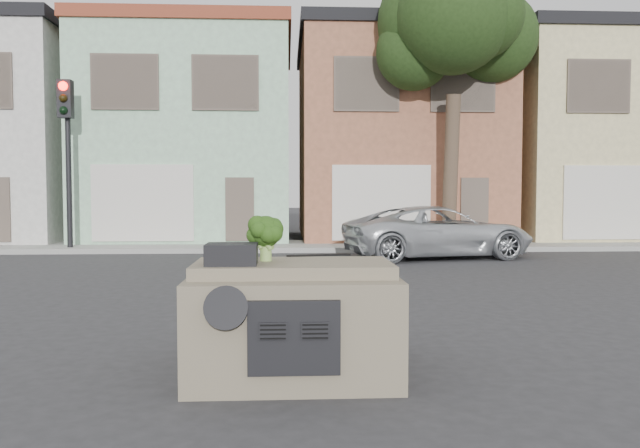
{
  "coord_description": "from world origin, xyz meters",
  "views": [
    {
      "loc": [
        -0.06,
        -9.23,
        1.81
      ],
      "look_at": [
        0.46,
        0.5,
        1.3
      ],
      "focal_mm": 35.0,
      "sensor_mm": 36.0,
      "label": 1
    }
  ],
  "objects": [
    {
      "name": "traffic_signal",
      "position": [
        -6.5,
        9.5,
        2.55
      ],
      "size": [
        0.4,
        0.4,
        5.1
      ],
      "primitive_type": "cube",
      "color": "black",
      "rests_on": "ground"
    },
    {
      "name": "car_dashboard",
      "position": [
        0.0,
        -3.0,
        0.56
      ],
      "size": [
        2.0,
        1.8,
        1.12
      ],
      "primitive_type": "cube",
      "color": "#736854",
      "rests_on": "ground"
    },
    {
      "name": "silver_pickup",
      "position": [
        4.06,
        7.46,
        0.0
      ],
      "size": [
        5.45,
        3.27,
        1.42
      ],
      "primitive_type": "imported",
      "rotation": [
        0.0,
        0.0,
        1.76
      ],
      "color": "silver",
      "rests_on": "ground"
    },
    {
      "name": "wiper_arm",
      "position": [
        0.28,
        -2.62,
        1.13
      ],
      "size": [
        0.69,
        0.15,
        0.02
      ],
      "primitive_type": "cube",
      "rotation": [
        0.0,
        0.0,
        0.17
      ],
      "color": "black",
      "rests_on": "car_dashboard"
    },
    {
      "name": "broccoli",
      "position": [
        -0.27,
        -3.04,
        1.35
      ],
      "size": [
        0.43,
        0.43,
        0.46
      ],
      "primitive_type": "cube",
      "rotation": [
        0.0,
        0.0,
        6.14
      ],
      "color": "#1F3B10",
      "rests_on": "car_dashboard"
    },
    {
      "name": "tree_near",
      "position": [
        5.0,
        9.8,
        4.25
      ],
      "size": [
        4.4,
        4.0,
        8.5
      ],
      "primitive_type": "cube",
      "color": "#203614",
      "rests_on": "ground"
    },
    {
      "name": "ground_plane",
      "position": [
        0.0,
        0.0,
        0.0
      ],
      "size": [
        120.0,
        120.0,
        0.0
      ],
      "primitive_type": "plane",
      "color": "#303033",
      "rests_on": "ground"
    },
    {
      "name": "townhouse_beige",
      "position": [
        11.5,
        14.5,
        3.77
      ],
      "size": [
        7.2,
        8.2,
        7.55
      ],
      "primitive_type": "cube",
      "color": "beige",
      "rests_on": "ground"
    },
    {
      "name": "sidewalk",
      "position": [
        0.0,
        10.5,
        0.07
      ],
      "size": [
        40.0,
        3.0,
        0.15
      ],
      "primitive_type": "cube",
      "color": "gray",
      "rests_on": "ground"
    },
    {
      "name": "townhouse_tan",
      "position": [
        4.0,
        14.5,
        3.77
      ],
      "size": [
        7.2,
        8.2,
        7.55
      ],
      "primitive_type": "cube",
      "color": "#9B5E43",
      "rests_on": "ground"
    },
    {
      "name": "instrument_hump",
      "position": [
        -0.58,
        -3.35,
        1.22
      ],
      "size": [
        0.48,
        0.38,
        0.2
      ],
      "primitive_type": "cube",
      "color": "black",
      "rests_on": "car_dashboard"
    },
    {
      "name": "townhouse_mint",
      "position": [
        -3.5,
        14.5,
        3.77
      ],
      "size": [
        7.2,
        8.2,
        7.55
      ],
      "primitive_type": "cube",
      "color": "#9FCEA9",
      "rests_on": "ground"
    }
  ]
}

